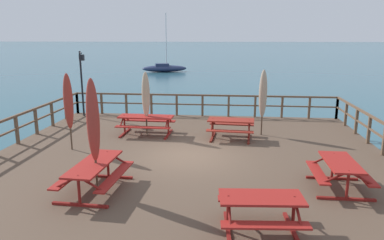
{
  "coord_description": "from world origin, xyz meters",
  "views": [
    {
      "loc": [
        1.25,
        -11.37,
        4.75
      ],
      "look_at": [
        0.0,
        0.94,
        1.84
      ],
      "focal_mm": 33.49,
      "sensor_mm": 36.0,
      "label": 1
    }
  ],
  "objects_px": {
    "patio_umbrella_tall_front": "(263,94)",
    "patio_umbrella_short_mid": "(146,95)",
    "picnic_table_back_right": "(146,121)",
    "picnic_table_mid_right": "(261,206)",
    "picnic_table_mid_left": "(94,170)",
    "sailboat_distant": "(164,68)",
    "lamp_post_hooked": "(82,74)",
    "picnic_table_back_left": "(340,169)",
    "patio_umbrella_short_front": "(68,102)",
    "picnic_table_front_right": "(231,125)",
    "patio_umbrella_tall_mid_left": "(93,121)"
  },
  "relations": [
    {
      "from": "picnic_table_front_right",
      "to": "lamp_post_hooked",
      "type": "height_order",
      "value": "lamp_post_hooked"
    },
    {
      "from": "picnic_table_back_left",
      "to": "patio_umbrella_short_front",
      "type": "relative_size",
      "value": 0.63
    },
    {
      "from": "lamp_post_hooked",
      "to": "picnic_table_mid_left",
      "type": "bearing_deg",
      "value": -66.17
    },
    {
      "from": "picnic_table_mid_left",
      "to": "lamp_post_hooked",
      "type": "height_order",
      "value": "lamp_post_hooked"
    },
    {
      "from": "picnic_table_back_right",
      "to": "patio_umbrella_short_mid",
      "type": "distance_m",
      "value": 1.05
    },
    {
      "from": "picnic_table_back_left",
      "to": "sailboat_distant",
      "type": "xyz_separation_m",
      "value": [
        -11.63,
        39.11,
        -0.88
      ]
    },
    {
      "from": "patio_umbrella_short_mid",
      "to": "sailboat_distant",
      "type": "relative_size",
      "value": 0.33
    },
    {
      "from": "picnic_table_back_left",
      "to": "patio_umbrella_tall_mid_left",
      "type": "xyz_separation_m",
      "value": [
        -6.25,
        -0.75,
        1.31
      ]
    },
    {
      "from": "picnic_table_mid_left",
      "to": "picnic_table_back_left",
      "type": "xyz_separation_m",
      "value": [
        6.3,
        0.74,
        -0.01
      ]
    },
    {
      "from": "picnic_table_back_left",
      "to": "picnic_table_front_right",
      "type": "distance_m",
      "value": 5.29
    },
    {
      "from": "picnic_table_back_right",
      "to": "lamp_post_hooked",
      "type": "relative_size",
      "value": 0.69
    },
    {
      "from": "picnic_table_back_left",
      "to": "picnic_table_mid_right",
      "type": "bearing_deg",
      "value": -133.89
    },
    {
      "from": "picnic_table_back_left",
      "to": "lamp_post_hooked",
      "type": "xyz_separation_m",
      "value": [
        -10.02,
        7.69,
        1.56
      ]
    },
    {
      "from": "patio_umbrella_short_mid",
      "to": "picnic_table_back_left",
      "type": "bearing_deg",
      "value": -37.6
    },
    {
      "from": "picnic_table_front_right",
      "to": "patio_umbrella_tall_mid_left",
      "type": "distance_m",
      "value": 6.41
    },
    {
      "from": "picnic_table_mid_left",
      "to": "patio_umbrella_tall_front",
      "type": "relative_size",
      "value": 0.84
    },
    {
      "from": "picnic_table_back_right",
      "to": "patio_umbrella_tall_front",
      "type": "relative_size",
      "value": 0.84
    },
    {
      "from": "picnic_table_front_right",
      "to": "patio_umbrella_tall_front",
      "type": "relative_size",
      "value": 0.71
    },
    {
      "from": "picnic_table_mid_right",
      "to": "picnic_table_mid_left",
      "type": "bearing_deg",
      "value": 158.97
    },
    {
      "from": "sailboat_distant",
      "to": "picnic_table_mid_left",
      "type": "bearing_deg",
      "value": -82.38
    },
    {
      "from": "sailboat_distant",
      "to": "patio_umbrella_tall_front",
      "type": "bearing_deg",
      "value": -73.48
    },
    {
      "from": "picnic_table_mid_right",
      "to": "patio_umbrella_short_mid",
      "type": "distance_m",
      "value": 8.2
    },
    {
      "from": "patio_umbrella_short_front",
      "to": "patio_umbrella_tall_front",
      "type": "bearing_deg",
      "value": 21.1
    },
    {
      "from": "picnic_table_back_right",
      "to": "sailboat_distant",
      "type": "relative_size",
      "value": 0.29
    },
    {
      "from": "picnic_table_back_right",
      "to": "picnic_table_back_left",
      "type": "xyz_separation_m",
      "value": [
        6.21,
        -4.75,
        -0.01
      ]
    },
    {
      "from": "picnic_table_back_right",
      "to": "picnic_table_front_right",
      "type": "xyz_separation_m",
      "value": [
        3.41,
        -0.27,
        -0.01
      ]
    },
    {
      "from": "picnic_table_mid_left",
      "to": "patio_umbrella_tall_mid_left",
      "type": "distance_m",
      "value": 1.3
    },
    {
      "from": "patio_umbrella_tall_front",
      "to": "patio_umbrella_short_mid",
      "type": "bearing_deg",
      "value": -175.3
    },
    {
      "from": "lamp_post_hooked",
      "to": "patio_umbrella_short_mid",
      "type": "bearing_deg",
      "value": -37.3
    },
    {
      "from": "picnic_table_back_left",
      "to": "patio_umbrella_short_mid",
      "type": "height_order",
      "value": "patio_umbrella_short_mid"
    },
    {
      "from": "patio_umbrella_tall_front",
      "to": "picnic_table_back_left",
      "type": "bearing_deg",
      "value": -73.16
    },
    {
      "from": "picnic_table_mid_left",
      "to": "patio_umbrella_short_front",
      "type": "xyz_separation_m",
      "value": [
        -2.08,
        3.26,
        1.15
      ]
    },
    {
      "from": "picnic_table_mid_right",
      "to": "patio_umbrella_tall_mid_left",
      "type": "relative_size",
      "value": 0.61
    },
    {
      "from": "patio_umbrella_tall_front",
      "to": "lamp_post_hooked",
      "type": "relative_size",
      "value": 0.82
    },
    {
      "from": "picnic_table_back_left",
      "to": "patio_umbrella_short_mid",
      "type": "relative_size",
      "value": 0.67
    },
    {
      "from": "patio_umbrella_short_front",
      "to": "picnic_table_front_right",
      "type": "bearing_deg",
      "value": 19.34
    },
    {
      "from": "patio_umbrella_tall_mid_left",
      "to": "lamp_post_hooked",
      "type": "height_order",
      "value": "lamp_post_hooked"
    },
    {
      "from": "picnic_table_back_right",
      "to": "patio_umbrella_tall_mid_left",
      "type": "bearing_deg",
      "value": -90.35
    },
    {
      "from": "picnic_table_mid_right",
      "to": "picnic_table_back_left",
      "type": "xyz_separation_m",
      "value": [
        2.22,
        2.31,
        -0.0
      ]
    },
    {
      "from": "patio_umbrella_tall_mid_left",
      "to": "patio_umbrella_short_front",
      "type": "bearing_deg",
      "value": 123.14
    },
    {
      "from": "patio_umbrella_short_front",
      "to": "sailboat_distant",
      "type": "distance_m",
      "value": 36.79
    },
    {
      "from": "patio_umbrella_short_mid",
      "to": "patio_umbrella_short_front",
      "type": "bearing_deg",
      "value": -134.14
    },
    {
      "from": "patio_umbrella_short_mid",
      "to": "sailboat_distant",
      "type": "xyz_separation_m",
      "value": [
        -5.43,
        34.34,
        -1.95
      ]
    },
    {
      "from": "picnic_table_mid_right",
      "to": "patio_umbrella_tall_front",
      "type": "height_order",
      "value": "patio_umbrella_tall_front"
    },
    {
      "from": "picnic_table_back_right",
      "to": "picnic_table_back_left",
      "type": "distance_m",
      "value": 7.82
    },
    {
      "from": "picnic_table_back_left",
      "to": "picnic_table_front_right",
      "type": "bearing_deg",
      "value": 121.98
    },
    {
      "from": "picnic_table_back_left",
      "to": "lamp_post_hooked",
      "type": "distance_m",
      "value": 12.73
    },
    {
      "from": "patio_umbrella_tall_front",
      "to": "patio_umbrella_short_front",
      "type": "xyz_separation_m",
      "value": [
        -6.83,
        -2.63,
        0.04
      ]
    },
    {
      "from": "patio_umbrella_tall_mid_left",
      "to": "picnic_table_front_right",
      "type": "bearing_deg",
      "value": 56.65
    },
    {
      "from": "picnic_table_mid_left",
      "to": "lamp_post_hooked",
      "type": "bearing_deg",
      "value": 113.83
    }
  ]
}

